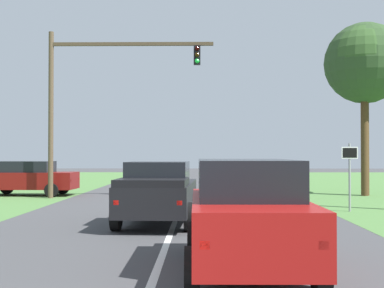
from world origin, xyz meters
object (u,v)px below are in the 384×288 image
Objects in this scene: oak_tree_right at (365,64)px; crossing_suv_far at (27,177)px; extra_tree_1 at (364,61)px; red_suv_near at (247,213)px; keep_moving_sign at (350,168)px; traffic_light at (93,88)px; pickup_truck_lead at (158,192)px.

oak_tree_right is 18.13m from crossing_suv_far.
extra_tree_1 is at bearing -116.75° from oak_tree_right.
oak_tree_right is at bearing 66.85° from red_suv_near.
oak_tree_right is (7.55, 17.66, 5.65)m from red_suv_near.
red_suv_near is at bearing -114.84° from keep_moving_sign.
extra_tree_1 reaches higher than traffic_light.
red_suv_near is 19.78m from extra_tree_1.
oak_tree_right is at bearing 69.15° from keep_moving_sign.
traffic_light is at bearing 112.38° from pickup_truck_lead.
keep_moving_sign reaches higher than crossing_suv_far.
oak_tree_right is at bearing 8.14° from traffic_light.
keep_moving_sign is at bearing -110.64° from extra_tree_1.
traffic_light reaches higher than red_suv_near.
crossing_suv_far is (-14.28, 7.27, -0.69)m from keep_moving_sign.
red_suv_near is 1.99× the size of keep_moving_sign.
crossing_suv_far is at bearing 119.07° from red_suv_near.
keep_moving_sign is 0.29× the size of oak_tree_right.
pickup_truck_lead is 0.57× the size of oak_tree_right.
extra_tree_1 is at bearing 69.36° from keep_moving_sign.
pickup_truck_lead is 0.58× the size of extra_tree_1.
oak_tree_right is at bearing 49.45° from pickup_truck_lead.
red_suv_near is 11.08m from keep_moving_sign.
pickup_truck_lead is 1.04× the size of crossing_suv_far.
oak_tree_right reaches higher than keep_moving_sign.
extra_tree_1 is at bearing 7.16° from traffic_light.
keep_moving_sign is at bearing 65.16° from red_suv_near.
pickup_truck_lead is at bearing -55.58° from crossing_suv_far.
keep_moving_sign is 9.61m from oak_tree_right.
pickup_truck_lead is 15.73m from extra_tree_1.
pickup_truck_lead is 15.94m from oak_tree_right.
extra_tree_1 is at bearing 49.19° from pickup_truck_lead.
crossing_suv_far is at bearing 156.44° from traffic_light.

